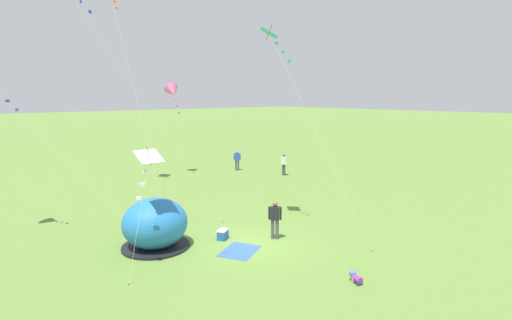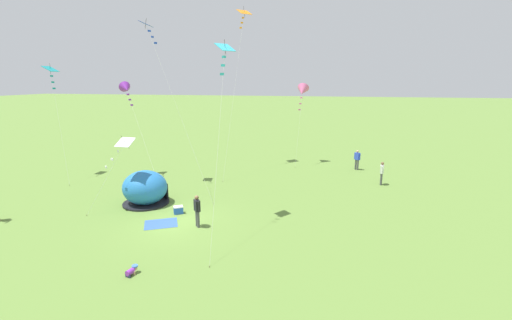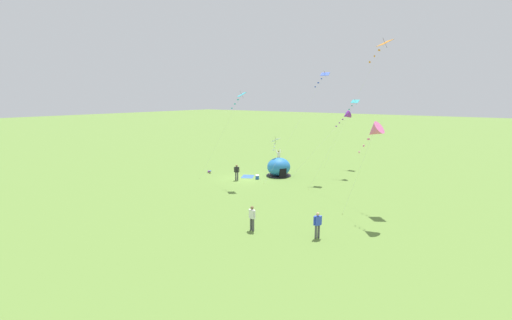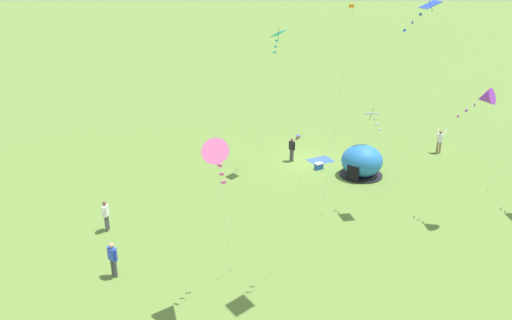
% 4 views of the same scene
% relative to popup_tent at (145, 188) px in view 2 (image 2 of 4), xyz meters
% --- Properties ---
extents(ground_plane, '(300.00, 300.00, 0.00)m').
position_rel_popup_tent_xyz_m(ground_plane, '(3.38, -2.40, -1.00)').
color(ground_plane, olive).
extents(popup_tent, '(2.81, 2.81, 2.10)m').
position_rel_popup_tent_xyz_m(popup_tent, '(0.00, 0.00, 0.00)').
color(popup_tent, '#2672BF').
rests_on(popup_tent, ground).
extents(picnic_blanket, '(2.11, 1.94, 0.01)m').
position_rel_popup_tent_xyz_m(picnic_blanket, '(2.37, -2.64, -0.99)').
color(picnic_blanket, '#3359A5').
rests_on(picnic_blanket, ground).
extents(cooler_box, '(0.64, 0.59, 0.44)m').
position_rel_popup_tent_xyz_m(cooler_box, '(2.67, -1.09, -0.78)').
color(cooler_box, '#2659B2').
rests_on(cooler_box, ground).
extents(toddler_crawling, '(0.34, 0.55, 0.32)m').
position_rel_popup_tent_xyz_m(toddler_crawling, '(3.61, -7.40, -0.82)').
color(toddler_crawling, purple).
rests_on(toddler_crawling, ground).
extents(person_far_back, '(0.28, 0.59, 1.72)m').
position_rel_popup_tent_xyz_m(person_far_back, '(14.82, 7.27, -0.03)').
color(person_far_back, '#4C4C51').
rests_on(person_far_back, ground).
extents(person_watching_sky, '(0.50, 0.42, 1.72)m').
position_rel_popup_tent_xyz_m(person_watching_sky, '(13.35, 11.37, -0.03)').
color(person_watching_sky, '#4C4C51').
rests_on(person_watching_sky, ground).
extents(person_strolling, '(0.43, 0.46, 1.72)m').
position_rel_popup_tent_xyz_m(person_strolling, '(4.44, -2.56, -0.03)').
color(person_strolling, '#4C4C51').
rests_on(person_strolling, ground).
extents(kite_teal, '(3.16, 3.08, 8.74)m').
position_rel_popup_tent_xyz_m(kite_teal, '(-10.01, 4.68, 7.06)').
color(kite_teal, silver).
rests_on(kite_teal, ground).
extents(kite_blue, '(6.33, 4.22, 11.60)m').
position_rel_popup_tent_xyz_m(kite_blue, '(-1.48, 4.35, 9.86)').
color(kite_blue, silver).
rests_on(kite_blue, ground).
extents(kite_purple, '(5.47, 4.95, 7.42)m').
position_rel_popup_tent_xyz_m(kite_purple, '(-4.57, 5.93, 5.87)').
color(kite_purple, silver).
rests_on(kite_purple, ground).
extents(kite_orange, '(1.42, 7.15, 13.54)m').
position_rel_popup_tent_xyz_m(kite_orange, '(3.37, 11.72, 11.78)').
color(kite_orange, silver).
rests_on(kite_orange, ground).
extents(kite_pink, '(1.20, 2.84, 7.26)m').
position_rel_popup_tent_xyz_m(kite_pink, '(8.39, 13.05, 5.57)').
color(kite_pink, silver).
rests_on(kite_pink, ground).
extents(kite_cyan, '(1.38, 5.94, 9.48)m').
position_rel_popup_tent_xyz_m(kite_cyan, '(5.63, -1.11, 7.79)').
color(kite_cyan, silver).
rests_on(kite_cyan, ground).
extents(kite_white, '(2.22, 2.11, 4.42)m').
position_rel_popup_tent_xyz_m(kite_white, '(-0.66, -0.95, 2.82)').
color(kite_white, silver).
rests_on(kite_white, ground).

